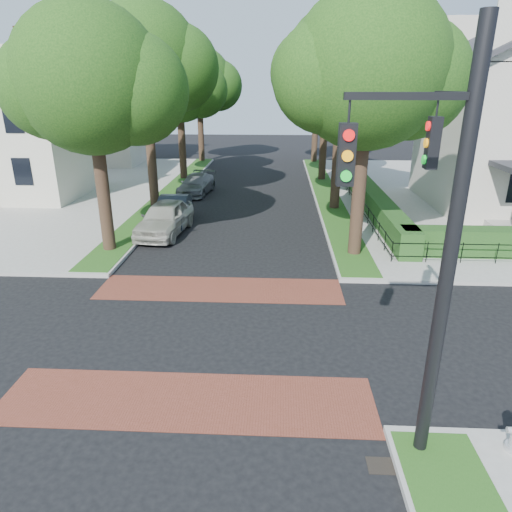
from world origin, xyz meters
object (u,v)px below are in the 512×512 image
Objects in this scene: parked_car_front at (165,218)px; parked_car_rear at (196,184)px; parked_car_middle at (173,210)px; traffic_signal at (437,232)px.

parked_car_front is 9.19m from parked_car_rear.
parked_car_middle is (0.00, 1.90, -0.11)m from parked_car_front.
parked_car_front is at bearing 120.84° from traffic_signal.
parked_car_front is (-8.49, 14.21, -3.87)m from traffic_signal.
parked_car_rear is (-8.49, 23.40, -4.04)m from traffic_signal.
parked_car_front is 1.91m from parked_car_middle.
traffic_signal reaches higher than parked_car_rear.
parked_car_rear is at bearing 86.41° from parked_car_middle.
parked_car_front reaches higher than parked_car_middle.
traffic_signal is at bearing -65.82° from parked_car_middle.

